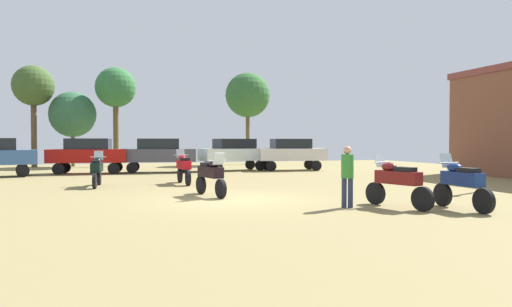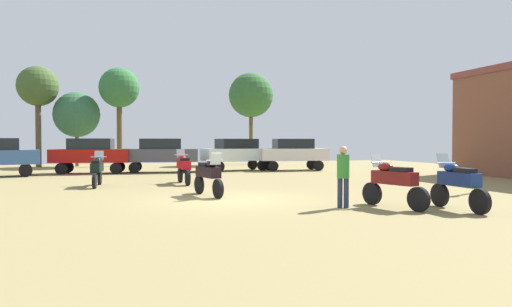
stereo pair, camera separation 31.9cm
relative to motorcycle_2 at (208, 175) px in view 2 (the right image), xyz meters
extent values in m
cube|color=olive|center=(0.45, -0.96, -0.73)|extent=(44.00, 52.00, 0.02)
cylinder|color=black|center=(0.18, -0.72, -0.40)|extent=(0.26, 0.63, 0.62)
cylinder|color=black|center=(-0.19, 0.78, -0.40)|extent=(0.26, 0.63, 0.62)
cube|color=black|center=(-0.01, 0.03, 0.09)|extent=(0.66, 1.36, 0.36)
ellipsoid|color=black|center=(0.06, -0.26, 0.37)|extent=(0.42, 0.54, 0.24)
cube|color=black|center=(-0.06, 0.25, 0.33)|extent=(0.42, 0.61, 0.12)
cube|color=silver|center=(0.14, -0.58, 0.55)|extent=(0.39, 0.23, 0.39)
cylinder|color=#B7B7BC|center=(0.12, -0.48, 0.49)|extent=(0.61, 0.18, 0.04)
cylinder|color=black|center=(-0.29, 5.44, -0.39)|extent=(0.17, 0.66, 0.65)
cylinder|color=black|center=(-0.17, 3.85, -0.39)|extent=(0.17, 0.66, 0.65)
cube|color=red|center=(-0.23, 4.65, 0.11)|extent=(0.46, 1.38, 0.36)
ellipsoid|color=red|center=(-0.26, 4.95, 0.39)|extent=(0.35, 0.50, 0.24)
cube|color=black|center=(-0.22, 4.41, 0.35)|extent=(0.34, 0.58, 0.12)
cube|color=silver|center=(-0.28, 5.29, 0.57)|extent=(0.37, 0.18, 0.39)
cylinder|color=#B7B7BC|center=(-0.27, 5.19, 0.51)|extent=(0.62, 0.08, 0.04)
cylinder|color=black|center=(-3.69, 5.26, -0.42)|extent=(0.16, 0.61, 0.60)
cylinder|color=black|center=(-3.80, 3.63, -0.42)|extent=(0.16, 0.61, 0.60)
cube|color=black|center=(-3.74, 4.45, 0.06)|extent=(0.46, 1.41, 0.36)
ellipsoid|color=black|center=(-3.72, 4.76, 0.34)|extent=(0.35, 0.50, 0.24)
cube|color=black|center=(-3.76, 4.21, 0.30)|extent=(0.34, 0.58, 0.12)
cube|color=silver|center=(-3.70, 5.11, 0.52)|extent=(0.37, 0.18, 0.39)
cylinder|color=#B7B7BC|center=(-3.70, 5.00, 0.46)|extent=(0.62, 0.08, 0.04)
cylinder|color=black|center=(4.13, -3.39, -0.39)|extent=(0.30, 0.65, 0.65)
cylinder|color=black|center=(4.59, -4.91, -0.39)|extent=(0.30, 0.65, 0.65)
cube|color=maroon|center=(4.36, -4.15, 0.11)|extent=(0.73, 1.39, 0.36)
ellipsoid|color=maroon|center=(4.27, -3.86, 0.39)|extent=(0.45, 0.55, 0.24)
cube|color=black|center=(4.43, -4.37, 0.35)|extent=(0.45, 0.62, 0.12)
cube|color=silver|center=(4.18, -3.54, 0.57)|extent=(0.39, 0.25, 0.39)
cylinder|color=#B7B7BC|center=(4.21, -3.63, 0.51)|extent=(0.60, 0.21, 0.04)
cylinder|color=black|center=(5.75, -4.24, -0.39)|extent=(0.13, 0.65, 0.65)
cylinder|color=black|center=(5.77, -5.72, -0.39)|extent=(0.13, 0.65, 0.65)
cube|color=navy|center=(5.76, -4.98, 0.11)|extent=(0.37, 1.26, 0.36)
ellipsoid|color=navy|center=(5.76, -4.70, 0.39)|extent=(0.33, 0.48, 0.24)
cube|color=black|center=(5.77, -5.20, 0.35)|extent=(0.31, 0.56, 0.12)
cube|color=silver|center=(5.76, -4.39, 0.57)|extent=(0.36, 0.16, 0.39)
cylinder|color=#B7B7BC|center=(5.76, -4.48, 0.51)|extent=(0.62, 0.04, 0.04)
cylinder|color=black|center=(-2.12, 12.04, -0.40)|extent=(0.66, 0.29, 0.64)
cylinder|color=black|center=(-1.96, 13.47, -0.40)|extent=(0.66, 0.29, 0.64)
cylinder|color=black|center=(0.79, 11.72, -0.40)|extent=(0.66, 0.29, 0.64)
cylinder|color=black|center=(0.94, 13.15, -0.40)|extent=(0.66, 0.29, 0.64)
cube|color=#444450|center=(-0.59, 12.59, 0.30)|extent=(4.47, 2.26, 0.75)
cube|color=black|center=(-0.59, 12.59, 0.98)|extent=(2.52, 1.83, 0.61)
cylinder|color=black|center=(-7.58, 10.93, -0.40)|extent=(0.67, 0.34, 0.64)
cylinder|color=black|center=(-7.85, 12.34, -0.40)|extent=(0.67, 0.34, 0.64)
cylinder|color=black|center=(2.82, 11.99, -0.40)|extent=(0.67, 0.33, 0.64)
cylinder|color=black|center=(2.57, 13.41, -0.40)|extent=(0.67, 0.33, 0.64)
cylinder|color=black|center=(5.70, 12.49, -0.40)|extent=(0.67, 0.33, 0.64)
cylinder|color=black|center=(5.46, 13.90, -0.40)|extent=(0.67, 0.33, 0.64)
cube|color=silver|center=(4.14, 12.95, 0.30)|extent=(4.54, 2.50, 0.75)
cube|color=black|center=(4.14, 12.95, 0.98)|extent=(2.60, 1.96, 0.61)
cylinder|color=black|center=(6.12, 11.60, -0.40)|extent=(0.66, 0.28, 0.64)
cylinder|color=black|center=(6.26, 13.04, -0.40)|extent=(0.66, 0.28, 0.64)
cylinder|color=black|center=(9.03, 11.33, -0.40)|extent=(0.66, 0.28, 0.64)
cylinder|color=black|center=(9.17, 12.76, -0.40)|extent=(0.66, 0.28, 0.64)
cube|color=silver|center=(7.64, 12.18, 0.30)|extent=(4.45, 2.20, 0.75)
cube|color=black|center=(7.64, 12.18, 0.98)|extent=(2.50, 1.80, 0.61)
cylinder|color=black|center=(-6.03, 12.22, -0.40)|extent=(0.66, 0.30, 0.64)
cylinder|color=black|center=(-5.85, 13.65, -0.40)|extent=(0.66, 0.30, 0.64)
cylinder|color=black|center=(-3.13, 11.84, -0.40)|extent=(0.66, 0.30, 0.64)
cylinder|color=black|center=(-2.95, 13.27, -0.40)|extent=(0.66, 0.30, 0.64)
cube|color=#9A0F0B|center=(-4.49, 12.75, 0.30)|extent=(4.50, 2.34, 0.75)
cube|color=black|center=(-4.49, 12.75, 0.98)|extent=(2.55, 1.88, 0.61)
cylinder|color=#272F4D|center=(3.10, -3.81, -0.31)|extent=(0.14, 0.14, 0.82)
cylinder|color=#272F4D|center=(2.96, -3.71, -0.31)|extent=(0.14, 0.14, 0.82)
cylinder|color=#338332|center=(3.03, -3.76, 0.43)|extent=(0.47, 0.47, 0.65)
sphere|color=tan|center=(3.03, -3.76, 0.86)|extent=(0.22, 0.22, 0.22)
cylinder|color=brown|center=(-2.99, 20.32, 1.87)|extent=(0.39, 0.39, 5.17)
sphere|color=#2F6A36|center=(-2.99, 20.32, 5.11)|extent=(2.94, 2.94, 2.94)
cylinder|color=brown|center=(7.21, 20.56, 1.67)|extent=(0.31, 0.31, 4.78)
sphere|color=#31632F|center=(7.21, 20.56, 4.87)|extent=(3.59, 3.59, 3.59)
cylinder|color=brown|center=(-6.02, 21.06, 0.82)|extent=(0.26, 0.26, 3.07)
sphere|color=#30623F|center=(-6.02, 21.06, 3.11)|extent=(3.33, 3.33, 3.33)
cylinder|color=brown|center=(-8.55, 20.67, 1.86)|extent=(0.38, 0.38, 5.15)
sphere|color=#3C5628|center=(-8.55, 20.67, 5.07)|extent=(2.85, 2.85, 2.85)
camera|label=1|loc=(-3.02, -14.90, 1.09)|focal=32.02mm
camera|label=2|loc=(-2.71, -14.99, 1.09)|focal=32.02mm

